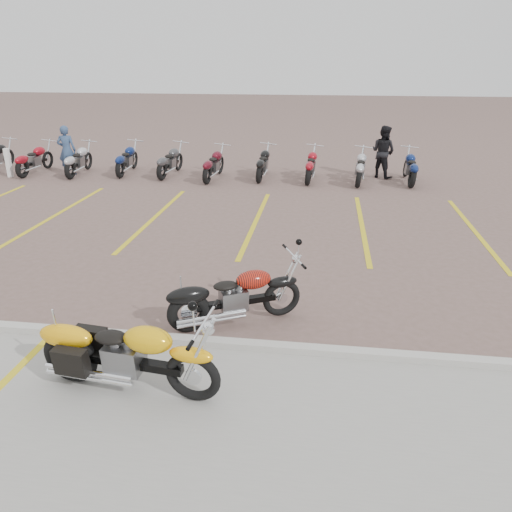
{
  "coord_description": "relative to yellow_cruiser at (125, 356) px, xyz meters",
  "views": [
    {
      "loc": [
        1.69,
        -8.16,
        3.96
      ],
      "look_at": [
        0.59,
        -0.23,
        0.75
      ],
      "focal_mm": 35.0,
      "sensor_mm": 36.0,
      "label": 1
    }
  ],
  "objects": [
    {
      "name": "ground",
      "position": [
        0.65,
        3.14,
        -0.49
      ],
      "size": [
        100.0,
        100.0,
        0.0
      ],
      "primitive_type": "plane",
      "color": "#725651",
      "rests_on": "ground"
    },
    {
      "name": "concrete_apron",
      "position": [
        0.65,
        -1.36,
        -0.49
      ],
      "size": [
        60.0,
        5.0,
        0.01
      ],
      "primitive_type": "cube",
      "color": "#9E9B93",
      "rests_on": "ground"
    },
    {
      "name": "curb",
      "position": [
        0.65,
        1.14,
        -0.43
      ],
      "size": [
        60.0,
        0.18,
        0.12
      ],
      "primitive_type": "cube",
      "color": "#ADAAA3",
      "rests_on": "ground"
    },
    {
      "name": "parking_stripes",
      "position": [
        0.65,
        7.14,
        -0.49
      ],
      "size": [
        38.0,
        5.5,
        0.01
      ],
      "primitive_type": null,
      "color": "gold",
      "rests_on": "ground"
    },
    {
      "name": "yellow_cruiser",
      "position": [
        0.0,
        0.0,
        0.0
      ],
      "size": [
        2.41,
        0.48,
        0.99
      ],
      "rotation": [
        0.08,
        0.0,
        -0.12
      ],
      "color": "black",
      "rests_on": "ground"
    },
    {
      "name": "flame_cruiser",
      "position": [
        1.02,
        1.83,
        -0.05
      ],
      "size": [
        2.0,
        1.1,
        0.9
      ],
      "rotation": [
        0.06,
        0.0,
        0.47
      ],
      "color": "black",
      "rests_on": "ground"
    },
    {
      "name": "person_a",
      "position": [
        -6.76,
        11.69,
        0.38
      ],
      "size": [
        0.7,
        0.52,
        1.73
      ],
      "primitive_type": "imported",
      "rotation": [
        0.0,
        0.0,
        3.32
      ],
      "color": "navy",
      "rests_on": "ground"
    },
    {
      "name": "person_b",
      "position": [
        4.32,
        12.77,
        0.4
      ],
      "size": [
        1.1,
        1.06,
        1.78
      ],
      "primitive_type": "imported",
      "rotation": [
        0.0,
        0.0,
        2.48
      ],
      "color": "black",
      "rests_on": "ground"
    },
    {
      "name": "bollard",
      "position": [
        -8.65,
        11.03,
        0.01
      ],
      "size": [
        0.16,
        0.16,
        1.0
      ],
      "primitive_type": "cube",
      "rotation": [
        0.0,
        0.0,
        0.09
      ],
      "color": "white",
      "rests_on": "ground"
    },
    {
      "name": "bg_bike_row",
      "position": [
        -2.29,
        11.94,
        0.06
      ],
      "size": [
        15.54,
        2.01,
        1.1
      ],
      "color": "black",
      "rests_on": "ground"
    }
  ]
}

